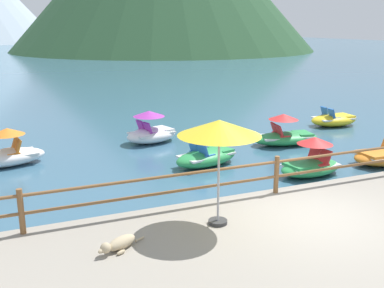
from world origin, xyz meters
TOP-DOWN VIEW (x-y plane):
  - ground_plane at (0.00, 40.00)m, footprint 200.00×200.00m
  - dock_railing at (0.00, 1.55)m, footprint 23.92×0.12m
  - beach_umbrella at (-2.13, 0.46)m, footprint 1.70×1.70m
  - dog_resting at (-4.33, 0.14)m, footprint 1.00×0.56m
  - pedal_boat_0 at (3.74, 6.67)m, footprint 2.73×1.58m
  - pedal_boat_1 at (-0.14, 5.43)m, footprint 2.56×1.75m
  - pedal_boat_2 at (7.71, 8.67)m, footprint 2.29×1.37m
  - pedal_boat_3 at (-0.91, 8.98)m, footprint 2.37×1.81m
  - pedal_boat_4 at (2.42, 3.32)m, footprint 2.24×1.37m
  - pedal_boat_5 at (-6.22, 7.91)m, footprint 2.65×1.57m
  - pedal_boat_6 at (5.36, 3.32)m, footprint 2.28×1.37m

SIDE VIEW (x-z plane):
  - ground_plane at x=0.00m, z-range 0.00..0.00m
  - pedal_boat_6 at x=5.36m, z-range -0.16..0.67m
  - pedal_boat_2 at x=7.71m, z-range -0.15..0.72m
  - pedal_boat_1 at x=-0.14m, z-range -0.15..0.72m
  - pedal_boat_0 at x=3.74m, z-range -0.23..0.99m
  - pedal_boat_4 at x=2.42m, z-range -0.21..0.98m
  - pedal_boat_5 at x=-6.22m, z-range -0.22..1.03m
  - pedal_boat_3 at x=-0.91m, z-range -0.19..1.08m
  - dog_resting at x=-4.33m, z-range 0.39..0.65m
  - dock_railing at x=0.00m, z-range 0.51..1.46m
  - beach_umbrella at x=-2.13m, z-range 1.33..3.57m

